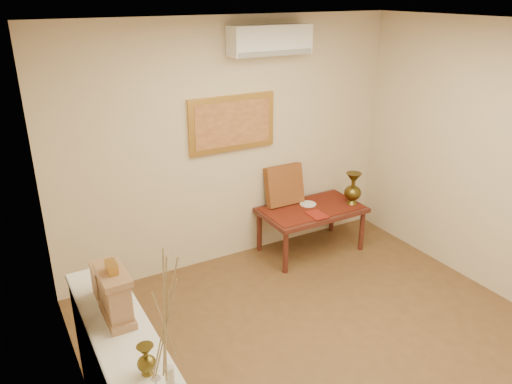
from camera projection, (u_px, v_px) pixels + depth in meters
floor at (356, 369)px, 4.15m from camera, size 4.50×4.50×0.00m
ceiling at (389, 29)px, 3.12m from camera, size 4.50×4.50×0.00m
wall_back at (231, 145)px, 5.45m from camera, size 4.00×0.02×2.70m
wall_left at (90, 302)px, 2.73m from camera, size 0.02×4.50×2.70m
white_vase at (167, 349)px, 2.21m from camera, size 0.18×0.18×0.96m
brass_urn_small at (146, 356)px, 2.69m from camera, size 0.11×0.11×0.24m
table_cloth at (312, 208)px, 5.84m from camera, size 1.14×0.59×0.01m
brass_urn_tall at (353, 185)px, 5.88m from camera, size 0.21×0.21×0.46m
plate at (308, 204)px, 5.92m from camera, size 0.20×0.20×0.01m
menu at (317, 215)px, 5.64m from camera, size 0.19×0.26×0.01m
cushion at (284, 185)px, 5.86m from camera, size 0.47×0.20×0.48m
mantel_clock at (115, 295)px, 3.13m from camera, size 0.17×0.36×0.41m
wooden_chest at (106, 281)px, 3.38m from camera, size 0.16×0.21×0.24m
low_table at (311, 213)px, 5.87m from camera, size 1.20×0.70×0.55m
painting at (232, 123)px, 5.33m from camera, size 1.00×0.06×0.60m
ac_unit at (270, 40)px, 5.11m from camera, size 0.90×0.25×0.30m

